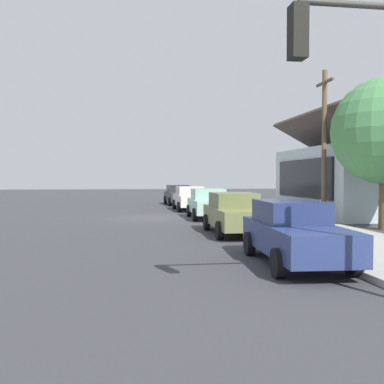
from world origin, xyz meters
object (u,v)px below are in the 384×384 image
object	(u,v)px
car_seafoam	(209,203)
car_olive	(235,213)
car_ivory	(190,198)
fire_hydrant_red	(241,211)
car_navy	(294,232)
car_charcoal	(178,195)
utility_pole_wooden	(324,143)

from	to	relation	value
car_seafoam	car_olive	world-z (taller)	same
car_ivory	car_olive	bearing A→B (deg)	-0.08
fire_hydrant_red	car_navy	bearing A→B (deg)	-7.90
car_ivory	car_charcoal	bearing A→B (deg)	-178.99
car_charcoal	car_seafoam	bearing A→B (deg)	-1.07
utility_pole_wooden	fire_hydrant_red	xyz separation A→B (m)	(-0.85, -4.00, -3.43)
car_charcoal	fire_hydrant_red	bearing A→B (deg)	4.43
car_seafoam	car_olive	bearing A→B (deg)	0.13
car_navy	fire_hydrant_red	xyz separation A→B (m)	(-11.00, 1.53, -0.32)
car_ivory	fire_hydrant_red	size ratio (longest dim) A/B	6.63
car_seafoam	fire_hydrant_red	bearing A→B (deg)	41.84
car_seafoam	car_navy	bearing A→B (deg)	0.95
car_charcoal	car_seafoam	xyz separation A→B (m)	(12.20, 0.22, -0.00)
car_navy	fire_hydrant_red	world-z (taller)	car_navy
car_charcoal	car_seafoam	size ratio (longest dim) A/B	1.04
utility_pole_wooden	fire_hydrant_red	distance (m)	5.34
car_navy	fire_hydrant_red	bearing A→B (deg)	175.26
car_seafoam	car_navy	world-z (taller)	same
car_navy	utility_pole_wooden	size ratio (longest dim) A/B	0.62
car_seafoam	car_navy	distance (m)	12.61
car_seafoam	fire_hydrant_red	size ratio (longest dim) A/B	6.25
car_charcoal	car_seafoam	world-z (taller)	same
car_charcoal	car_ivory	bearing A→B (deg)	-1.24
car_olive	fire_hydrant_red	size ratio (longest dim) A/B	6.59
car_charcoal	car_olive	bearing A→B (deg)	-1.97
car_charcoal	utility_pole_wooden	world-z (taller)	utility_pole_wooden
car_seafoam	car_olive	xyz separation A→B (m)	(6.54, -0.18, 0.00)
car_seafoam	car_olive	size ratio (longest dim) A/B	0.95
car_ivory	car_navy	distance (m)	18.65
car_ivory	utility_pole_wooden	xyz separation A→B (m)	(8.50, 5.49, 3.11)
fire_hydrant_red	utility_pole_wooden	bearing A→B (deg)	78.03
car_olive	fire_hydrant_red	xyz separation A→B (m)	(-4.93, 1.54, -0.32)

